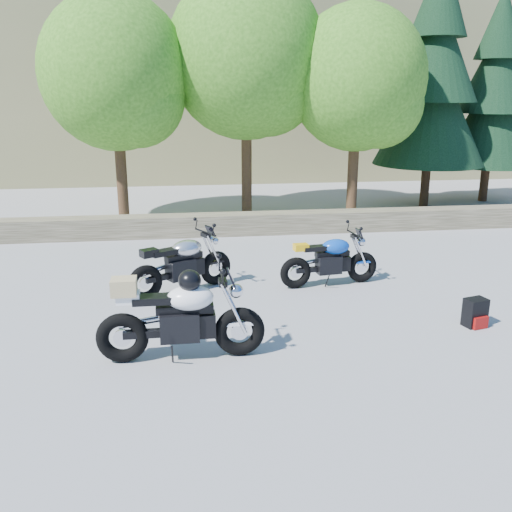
{
  "coord_description": "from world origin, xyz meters",
  "views": [
    {
      "loc": [
        -0.95,
        -7.83,
        3.35
      ],
      "look_at": [
        0.2,
        1.0,
        0.75
      ],
      "focal_mm": 40.0,
      "sensor_mm": 36.0,
      "label": 1
    }
  ],
  "objects_px": {
    "blue_bike": "(330,261)",
    "backpack": "(475,313)",
    "silver_bike": "(182,265)",
    "white_bike": "(180,316)"
  },
  "relations": [
    {
      "from": "white_bike",
      "to": "backpack",
      "type": "bearing_deg",
      "value": 6.41
    },
    {
      "from": "silver_bike",
      "to": "backpack",
      "type": "distance_m",
      "value": 4.73
    },
    {
      "from": "white_bike",
      "to": "backpack",
      "type": "xyz_separation_m",
      "value": [
        4.29,
        0.51,
        -0.38
      ]
    },
    {
      "from": "silver_bike",
      "to": "white_bike",
      "type": "relative_size",
      "value": 0.84
    },
    {
      "from": "silver_bike",
      "to": "blue_bike",
      "type": "distance_m",
      "value": 2.6
    },
    {
      "from": "silver_bike",
      "to": "white_bike",
      "type": "distance_m",
      "value": 2.55
    },
    {
      "from": "silver_bike",
      "to": "white_bike",
      "type": "height_order",
      "value": "white_bike"
    },
    {
      "from": "silver_bike",
      "to": "blue_bike",
      "type": "height_order",
      "value": "silver_bike"
    },
    {
      "from": "backpack",
      "to": "white_bike",
      "type": "bearing_deg",
      "value": 171.87
    },
    {
      "from": "blue_bike",
      "to": "backpack",
      "type": "height_order",
      "value": "blue_bike"
    }
  ]
}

